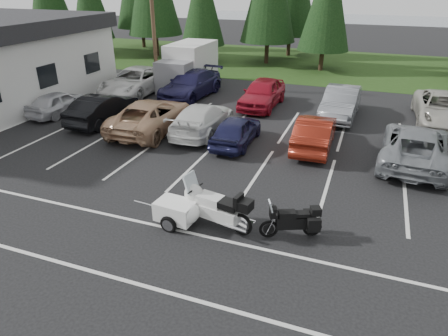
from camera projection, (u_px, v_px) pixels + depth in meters
ground at (237, 184)px, 14.97m from camera, size 120.00×120.00×0.00m
grass_strip at (324, 65)px, 35.24m from camera, size 80.00×16.00×0.01m
lake_water at (379, 28)px, 60.17m from camera, size 70.00×50.00×0.02m
utility_pole at (153, 16)px, 26.22m from camera, size 1.60×0.26×9.00m
box_truck at (186, 67)px, 27.42m from camera, size 2.40×5.60×2.90m
stall_markings at (252, 163)px, 16.66m from camera, size 32.00×16.00×0.01m
conifer_3 at (202, 0)px, 34.07m from camera, size 3.87×3.87×9.02m
car_near_0 at (59, 103)px, 22.32m from camera, size 1.81×4.00×1.33m
car_near_1 at (103, 109)px, 21.02m from camera, size 1.69×4.61×1.51m
car_near_2 at (151, 115)px, 19.90m from camera, size 2.87×5.76×1.57m
car_near_3 at (202, 119)px, 19.62m from camera, size 2.18×5.06×1.45m
car_near_4 at (236, 130)px, 18.29m from camera, size 1.66×3.98×1.35m
car_near_5 at (315, 132)px, 17.86m from camera, size 1.66×4.49×1.47m
car_near_6 at (415, 146)px, 16.36m from camera, size 3.00×5.75×1.55m
car_far_0 at (135, 81)px, 26.22m from camera, size 2.77×5.99×1.66m
car_far_1 at (191, 84)px, 25.49m from camera, size 2.75×5.80×1.63m
car_far_2 at (262, 93)px, 23.57m from camera, size 2.04×4.87×1.65m
car_far_3 at (341, 103)px, 21.80m from camera, size 1.91×5.00×1.63m
car_far_4 at (443, 109)px, 20.88m from camera, size 2.72×5.68×1.56m
touring_motorcycle at (215, 203)px, 12.16m from camera, size 2.99×1.43×1.59m
cargo_trailer at (176, 213)px, 12.40m from camera, size 1.83×1.13×0.81m
adventure_motorcycle at (291, 218)px, 11.69m from camera, size 2.19×1.51×1.27m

